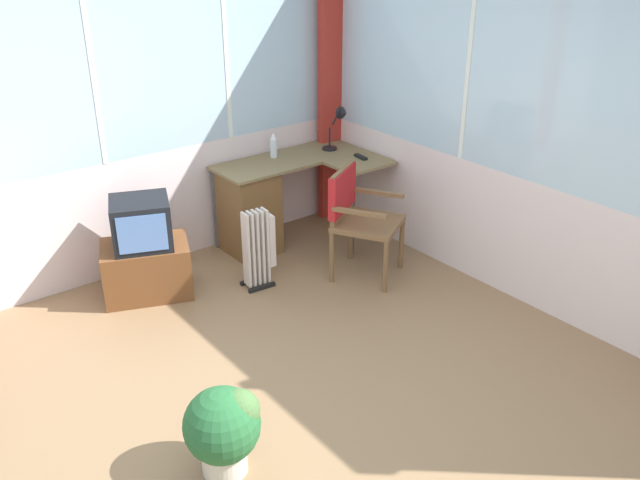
% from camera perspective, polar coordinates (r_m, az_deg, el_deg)
% --- Properties ---
extents(ground, '(5.40, 5.70, 0.06)m').
position_cam_1_polar(ground, '(4.00, -2.49, -15.89)').
color(ground, '#906E4C').
extents(north_window_panel, '(4.40, 0.07, 2.63)m').
position_cam_1_polar(north_window_panel, '(5.30, -18.28, 10.05)').
color(north_window_panel, silver).
rests_on(north_window_panel, ground).
extents(east_window_panel, '(0.07, 4.70, 2.63)m').
position_cam_1_polar(east_window_panel, '(4.83, 19.39, 8.44)').
color(east_window_panel, silver).
rests_on(east_window_panel, ground).
extents(curtain_corner, '(0.24, 0.07, 2.53)m').
position_cam_1_polar(curtain_corner, '(6.21, 0.91, 12.99)').
color(curtain_corner, '#B22E24').
rests_on(curtain_corner, ground).
extents(desk, '(1.35, 0.90, 0.74)m').
position_cam_1_polar(desk, '(5.79, -5.35, 2.98)').
color(desk, olive).
rests_on(desk, ground).
extents(desk_lamp, '(0.22, 0.19, 0.39)m').
position_cam_1_polar(desk_lamp, '(6.03, 1.70, 9.97)').
color(desk_lamp, black).
rests_on(desk_lamp, desk).
extents(tv_remote, '(0.06, 0.15, 0.02)m').
position_cam_1_polar(tv_remote, '(5.87, 3.45, 7.01)').
color(tv_remote, black).
rests_on(tv_remote, desk).
extents(spray_bottle, '(0.06, 0.06, 0.22)m').
position_cam_1_polar(spray_bottle, '(5.87, -3.94, 7.95)').
color(spray_bottle, silver).
rests_on(spray_bottle, desk).
extents(wooden_armchair, '(0.65, 0.66, 0.88)m').
position_cam_1_polar(wooden_armchair, '(5.30, 2.88, 2.70)').
color(wooden_armchair, brown).
rests_on(wooden_armchair, ground).
extents(tv_on_stand, '(0.76, 0.65, 0.77)m').
position_cam_1_polar(tv_on_stand, '(5.24, -14.54, -1.12)').
color(tv_on_stand, brown).
rests_on(tv_on_stand, ground).
extents(space_heater, '(0.27, 0.19, 0.63)m').
position_cam_1_polar(space_heater, '(5.22, -5.14, -0.65)').
color(space_heater, silver).
rests_on(space_heater, ground).
extents(potted_plant, '(0.40, 0.40, 0.50)m').
position_cam_1_polar(potted_plant, '(3.59, -8.06, -15.32)').
color(potted_plant, beige).
rests_on(potted_plant, ground).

